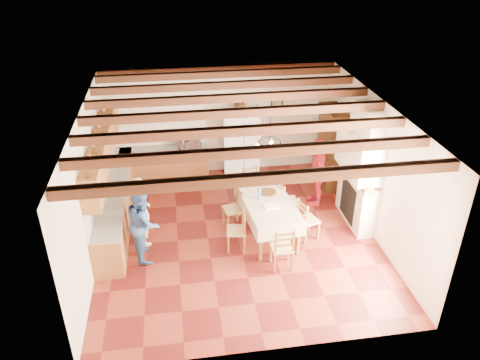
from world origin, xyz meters
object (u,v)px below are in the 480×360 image
at_px(person_woman_blue, 143,223).
at_px(person_woman_red, 318,172).
at_px(chair_end_far, 253,187).
at_px(dining_table, 268,204).
at_px(chair_right_far, 289,200).
at_px(microwave, 190,141).
at_px(chair_left_near, 236,230).
at_px(chair_right_near, 308,219).
at_px(refrigerator, 242,142).
at_px(hutch, 331,148).
at_px(chair_end_near, 282,247).
at_px(chair_left_far, 233,208).
at_px(person_man, 141,211).

relative_size(person_woman_blue, person_woman_red, 0.93).
bearing_deg(chair_end_far, dining_table, -102.62).
height_order(chair_right_far, microwave, microwave).
relative_size(chair_left_near, chair_right_near, 1.00).
bearing_deg(chair_left_near, refrigerator, 176.30).
relative_size(dining_table, person_woman_blue, 1.27).
height_order(hutch, chair_end_far, hutch).
distance_m(dining_table, person_woman_red, 1.85).
distance_m(dining_table, chair_end_near, 1.21).
bearing_deg(person_woman_red, microwave, -112.64).
bearing_deg(dining_table, chair_right_near, -17.94).
height_order(refrigerator, chair_right_near, refrigerator).
height_order(dining_table, person_woman_blue, person_woman_blue).
relative_size(chair_right_far, microwave, 1.59).
height_order(chair_end_near, person_woman_red, person_woman_red).
relative_size(refrigerator, chair_left_far, 1.96).
height_order(refrigerator, chair_left_far, refrigerator).
distance_m(chair_left_far, person_woman_blue, 2.12).
relative_size(hutch, chair_end_near, 2.19).
xyz_separation_m(person_man, person_woman_red, (4.17, 1.04, 0.07)).
xyz_separation_m(hutch, person_man, (-4.80, -1.96, -0.25)).
xyz_separation_m(chair_left_near, chair_end_near, (0.82, -0.73, 0.00)).
relative_size(hutch, chair_right_far, 2.19).
bearing_deg(person_man, chair_end_far, -87.56).
distance_m(chair_right_near, person_man, 3.60).
bearing_deg(hutch, person_man, -157.53).
distance_m(refrigerator, person_man, 3.88).
xyz_separation_m(person_woman_blue, person_woman_red, (4.11, 1.53, 0.06)).
height_order(chair_right_near, chair_right_far, same).
bearing_deg(hutch, chair_left_near, -138.56).
xyz_separation_m(chair_end_near, microwave, (-1.58, 4.13, 0.59)).
height_order(dining_table, chair_end_far, chair_end_far).
relative_size(chair_left_near, microwave, 1.59).
xyz_separation_m(dining_table, person_man, (-2.71, 0.09, 0.02)).
relative_size(person_man, microwave, 2.66).
height_order(refrigerator, chair_right_far, refrigerator).
height_order(hutch, person_woman_red, hutch).
xyz_separation_m(chair_left_far, person_man, (-2.00, -0.31, 0.32)).
bearing_deg(chair_end_near, dining_table, -87.36).
bearing_deg(microwave, dining_table, -58.71).
xyz_separation_m(chair_right_far, chair_end_near, (-0.56, -1.74, 0.00)).
bearing_deg(dining_table, chair_left_far, 150.75).
distance_m(chair_left_near, microwave, 3.54).
xyz_separation_m(person_man, microwave, (1.19, 2.88, 0.27)).
xyz_separation_m(chair_end_far, person_woman_blue, (-2.56, -1.69, 0.33)).
bearing_deg(hutch, refrigerator, 157.76).
distance_m(refrigerator, person_woman_red, 2.41).
relative_size(refrigerator, chair_left_near, 1.96).
relative_size(refrigerator, chair_end_near, 1.96).
relative_size(chair_right_far, chair_end_near, 1.00).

